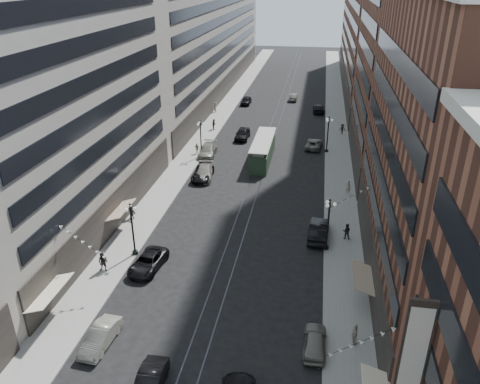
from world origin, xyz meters
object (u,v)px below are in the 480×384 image
Objects in this scene: streetcar at (263,151)px; pedestrian_7 at (347,231)px; car_9 at (246,101)px; car_5 at (149,384)px; pedestrian_5 at (131,212)px; pedestrian_4 at (355,334)px; lamppost_se_far at (328,223)px; car_7 at (203,174)px; car_extra_0 at (204,173)px; pedestrian_extra_0 at (214,124)px; pedestrian_8 at (348,187)px; pedestrian_extra_1 at (215,107)px; lamppost_sw_far at (132,227)px; car_13 at (242,134)px; car_14 at (294,97)px; pedestrian_6 at (197,148)px; car_11 at (314,144)px; car_2 at (148,262)px; car_8 at (208,150)px; car_12 at (319,108)px; lamppost_sw_mid at (201,137)px; car_1 at (100,337)px; car_10 at (319,230)px; car_4 at (315,341)px; lamppost_se_mid at (328,133)px; pedestrian_9 at (342,129)px.

streetcar reaches higher than pedestrian_7.
car_9 is 55.06m from pedestrian_7.
pedestrian_5 is at bearing 112.23° from car_5.
lamppost_se_far is at bearing -0.99° from pedestrian_4.
car_7 is 0.98× the size of car_extra_0.
car_5 is 56.26m from pedestrian_extra_0.
pedestrian_extra_1 reaches higher than pedestrian_8.
lamppost_sw_far is 1.02× the size of car_extra_0.
car_9 is at bearing 92.13° from car_5.
lamppost_sw_far is at bearing -96.56° from car_13.
car_5 reaches higher than car_14.
car_13 is 3.20× the size of pedestrian_6.
car_11 is at bearing -4.74° from pedestrian_4.
car_11 is at bearing -11.09° from car_13.
pedestrian_8 reaches higher than car_extra_0.
car_2 is at bearing 29.97° from pedestrian_7.
car_8 is (-6.20, 43.25, 0.08)m from car_5.
pedestrian_7 is 0.90× the size of pedestrian_extra_1.
car_12 is 0.98× the size of car_extra_0.
lamppost_sw_mid is (0.00, 27.00, 0.00)m from lamppost_sw_far.
pedestrian_7 is 11.13m from pedestrian_8.
pedestrian_8 reaches higher than car_1.
car_extra_0 is at bearing -83.64° from car_8.
lamppost_sw_far is 27.00m from lamppost_sw_mid.
car_5 reaches higher than car_2.
car_9 is at bearing -76.96° from pedestrian_8.
car_10 and pedestrian_6 have the same top height.
pedestrian_extra_1 reaches higher than car_10.
car_13 is (-12.90, 45.98, 0.17)m from car_4.
lamppost_se_mid is 3.40× the size of pedestrian_6.
lamppost_sw_mid is at bearing 90.00° from lamppost_sw_far.
car_2 is at bearing -91.35° from car_8.
car_11 is at bearing 42.58° from streetcar.
streetcar is at bearing -62.91° from car_13.
car_11 is (9.44, 49.30, -0.05)m from car_5.
car_13 is 30.40m from pedestrian_5.
car_4 is 0.92× the size of car_5.
car_8 is at bearing -48.45° from car_10.
car_9 is (1.05, 30.50, -0.05)m from car_8.
lamppost_se_far reaches higher than streetcar.
pedestrian_7 reaches higher than car_7.
car_13 is at bearing 61.63° from car_8.
car_10 is 1.03× the size of car_13.
lamppost_se_mid is at bearing 10.05° from car_8.
car_14 is at bearing 69.56° from car_8.
streetcar is 9.86m from car_11.
lamppost_sw_mid is 1.09× the size of car_11.
car_4 is 32.97m from car_extra_0.
pedestrian_extra_1 is at bearing 118.57° from car_13.
streetcar reaches higher than pedestrian_9.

